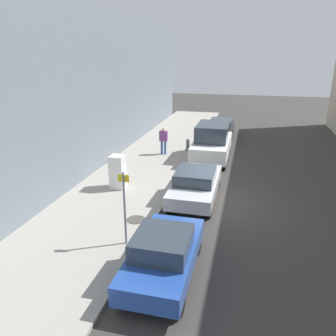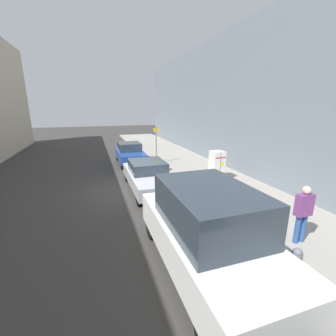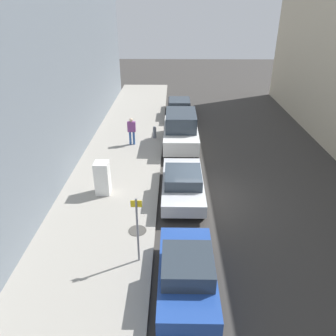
{
  "view_description": "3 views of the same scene",
  "coord_description": "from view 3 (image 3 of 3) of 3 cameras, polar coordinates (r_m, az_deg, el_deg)",
  "views": [
    {
      "loc": [
        1.11,
        -13.1,
        6.04
      ],
      "look_at": [
        -2.28,
        0.57,
        1.12
      ],
      "focal_mm": 35.0,
      "sensor_mm": 36.0,
      "label": 1
    },
    {
      "loc": [
        1.43,
        10.07,
        3.85
      ],
      "look_at": [
        -2.29,
        -1.19,
        0.64
      ],
      "focal_mm": 24.0,
      "sensor_mm": 36.0,
      "label": 2
    },
    {
      "loc": [
        -1.34,
        -12.88,
        8.09
      ],
      "look_at": [
        -1.6,
        1.53,
        0.7
      ],
      "focal_mm": 35.0,
      "sensor_mm": 36.0,
      "label": 3
    }
  ],
  "objects": [
    {
      "name": "sidewalk_slab",
      "position": [
        15.46,
        -10.25,
        -4.61
      ],
      "size": [
        4.58,
        44.0,
        0.12
      ],
      "primitive_type": "cube",
      "color": "#9E998E",
      "rests_on": "ground"
    },
    {
      "name": "parked_van_white",
      "position": [
        20.09,
        2.23,
        6.69
      ],
      "size": [
        2.04,
        4.85,
        2.16
      ],
      "color": "silver",
      "rests_on": "ground"
    },
    {
      "name": "fire_hydrant",
      "position": [
        21.27,
        -2.35,
        6.3
      ],
      "size": [
        0.22,
        0.22,
        0.79
      ],
      "color": "slate",
      "rests_on": "sidewalk_slab"
    },
    {
      "name": "building_facade_near",
      "position": [
        14.88,
        -24.62,
        9.45
      ],
      "size": [
        2.17,
        39.6,
        8.35
      ],
      "primitive_type": "cube",
      "color": "slate",
      "rests_on": "ground"
    },
    {
      "name": "street_sign_post",
      "position": [
        10.86,
        -5.36,
        -10.22
      ],
      "size": [
        0.36,
        0.07,
        2.49
      ],
      "color": "slate",
      "rests_on": "sidewalk_slab"
    },
    {
      "name": "parked_sedan_dark",
      "position": [
        25.79,
        1.99,
        10.51
      ],
      "size": [
        1.79,
        4.79,
        1.38
      ],
      "color": "black",
      "rests_on": "ground"
    },
    {
      "name": "parked_hatchback_blue",
      "position": [
        10.42,
        3.31,
        -17.72
      ],
      "size": [
        1.71,
        3.87,
        1.45
      ],
      "color": "#23479E",
      "rests_on": "ground"
    },
    {
      "name": "parked_sedan_silver",
      "position": [
        14.87,
        2.59,
        -2.66
      ],
      "size": [
        1.83,
        4.45,
        1.37
      ],
      "color": "silver",
      "rests_on": "ground"
    },
    {
      "name": "pedestrian_walking_far",
      "position": [
        20.17,
        -6.36,
        6.72
      ],
      "size": [
        0.49,
        0.23,
        1.69
      ],
      "rotation": [
        0.0,
        0.0,
        0.49
      ],
      "color": "#2D5193",
      "rests_on": "sidewalk_slab"
    },
    {
      "name": "manhole_cover",
      "position": [
        12.98,
        -5.34,
        -10.79
      ],
      "size": [
        0.7,
        0.7,
        0.02
      ],
      "primitive_type": "cylinder",
      "color": "#47443F",
      "rests_on": "sidewalk_slab"
    },
    {
      "name": "discarded_refrigerator",
      "position": [
        15.18,
        -11.34,
        -1.69
      ],
      "size": [
        0.64,
        0.68,
        1.56
      ],
      "color": "white",
      "rests_on": "sidewalk_slab"
    },
    {
      "name": "ground_plane",
      "position": [
        15.27,
        5.93,
        -5.01
      ],
      "size": [
        80.0,
        80.0,
        0.0
      ],
      "primitive_type": "plane",
      "color": "#383533"
    }
  ]
}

